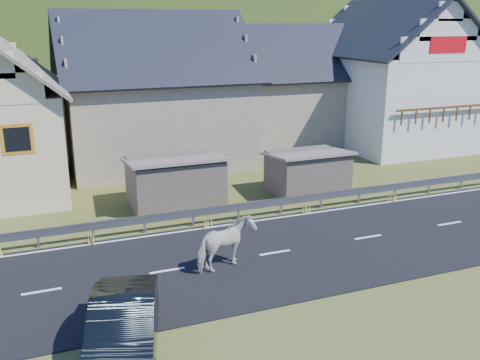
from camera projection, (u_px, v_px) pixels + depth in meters
name	position (u px, v px, depth m)	size (l,w,h in m)	color
ground	(275.00, 254.00, 19.43)	(160.00, 160.00, 0.00)	#454B1A
road	(275.00, 253.00, 19.43)	(60.00, 7.00, 0.04)	black
lane_markings	(275.00, 253.00, 19.42)	(60.00, 6.60, 0.01)	silver
guardrail	(238.00, 207.00, 22.56)	(28.10, 0.09, 0.75)	#93969B
shed_left	(175.00, 182.00, 24.23)	(4.30, 3.30, 2.40)	#64574C
shed_right	(307.00, 173.00, 26.07)	(3.80, 2.90, 2.20)	#64574C
house_stone_a	(153.00, 83.00, 31.15)	(10.80, 9.80, 8.90)	gray
house_stone_b	(291.00, 80.00, 36.52)	(9.80, 8.80, 8.10)	gray
house_white	(392.00, 68.00, 35.69)	(8.80, 10.80, 9.70)	silver
mountain	(71.00, 104.00, 187.61)	(440.00, 280.00, 260.00)	#203C13
horse	(226.00, 244.00, 17.97)	(2.09, 0.95, 1.77)	beige
car	(123.00, 329.00, 13.29)	(1.63, 4.67, 1.54)	black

